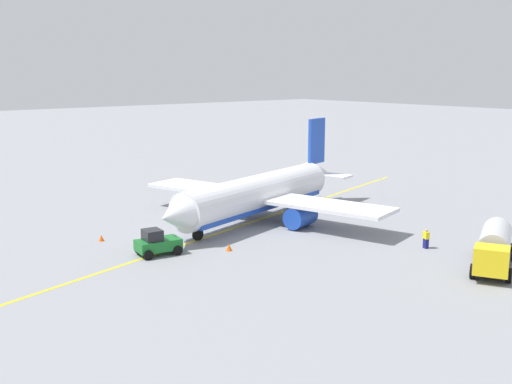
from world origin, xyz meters
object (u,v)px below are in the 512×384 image
airplane (259,194)px  fuel_tanker (494,246)px  safety_cone_nose (101,238)px  safety_cone_wingtip (229,247)px  refueling_worker (426,239)px  pushback_tug (157,243)px

airplane → fuel_tanker: size_ratio=2.93×
airplane → safety_cone_nose: size_ratio=50.58×
safety_cone_wingtip → refueling_worker: bearing=143.0°
pushback_tug → airplane: bearing=-164.5°
fuel_tanker → safety_cone_wingtip: fuel_tanker is taller
safety_cone_wingtip → pushback_tug: bearing=-28.8°
pushback_tug → safety_cone_wingtip: (-5.30, 2.91, -0.71)m
safety_cone_nose → safety_cone_wingtip: (-7.01, 9.78, 0.02)m
airplane → pushback_tug: airplane is taller
safety_cone_nose → safety_cone_wingtip: size_ratio=0.94×
refueling_worker → safety_cone_wingtip: refueling_worker is taller
refueling_worker → safety_cone_wingtip: (13.56, -10.23, -0.52)m
fuel_tanker → safety_cone_nose: size_ratio=17.29×
airplane → safety_cone_nose: 16.49m
safety_cone_wingtip → airplane: bearing=-142.7°
fuel_tanker → pushback_tug: size_ratio=2.52×
fuel_tanker → refueling_worker: (-0.54, -6.56, -0.89)m
pushback_tug → safety_cone_nose: bearing=-76.1°
airplane → safety_cone_wingtip: size_ratio=47.49×
refueling_worker → safety_cone_nose: refueling_worker is taller
fuel_tanker → safety_cone_nose: fuel_tanker is taller
airplane → fuel_tanker: (-3.95, 23.70, -0.95)m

